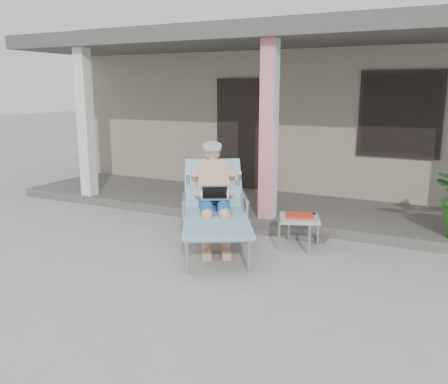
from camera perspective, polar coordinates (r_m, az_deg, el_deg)
The scene contains 7 objects.
ground at distance 5.47m, azimuth -3.20°, elevation -9.92°, with size 60.00×60.00×0.00m, color #9E9E99.
house at distance 11.18m, azimuth 13.63°, elevation 9.95°, with size 10.40×5.40×3.30m.
porch_deck at distance 8.06m, azimuth 7.40°, elevation -2.08°, with size 10.00×2.00×0.15m, color #605B56.
porch_overhang at distance 7.79m, azimuth 7.84°, elevation 17.55°, with size 10.00×2.30×2.85m.
porch_step at distance 7.03m, azimuth 4.29°, elevation -4.49°, with size 2.00×0.30×0.07m, color #605B56.
lounger at distance 6.29m, azimuth -1.16°, elevation 1.31°, with size 1.73×2.20×1.40m.
side_table at distance 6.30m, azimuth 9.05°, elevation -3.32°, with size 0.66×0.66×0.46m.
Camera 1 is at (2.52, -4.39, 2.07)m, focal length 38.00 mm.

